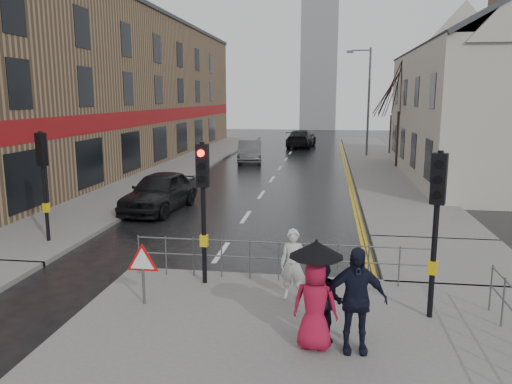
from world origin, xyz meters
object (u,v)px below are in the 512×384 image
(car_parked, at_px, (160,191))
(car_mid, at_px, (250,151))
(pedestrian_with_umbrella, at_px, (315,290))
(pedestrian_b, at_px, (323,302))
(pedestrian_d, at_px, (355,300))
(pedestrian_a, at_px, (293,264))

(car_parked, relative_size, car_mid, 1.00)
(pedestrian_with_umbrella, height_order, car_mid, pedestrian_with_umbrella)
(pedestrian_b, relative_size, car_parked, 0.33)
(car_parked, bearing_deg, pedestrian_b, -51.56)
(pedestrian_d, distance_m, car_mid, 27.10)
(pedestrian_b, xyz_separation_m, pedestrian_d, (0.55, -0.28, 0.19))
(pedestrian_b, xyz_separation_m, car_parked, (-6.68, 10.45, -0.12))
(pedestrian_b, height_order, car_mid, pedestrian_b)
(pedestrian_with_umbrella, distance_m, car_parked, 12.58)
(pedestrian_a, relative_size, car_parked, 0.34)
(pedestrian_d, xyz_separation_m, car_parked, (-7.23, 10.73, -0.30))
(car_parked, distance_m, car_mid, 15.74)
(pedestrian_with_umbrella, relative_size, car_parked, 0.43)
(pedestrian_d, xyz_separation_m, car_mid, (-5.99, 26.42, -0.33))
(pedestrian_a, bearing_deg, pedestrian_b, -63.32)
(pedestrian_a, distance_m, car_parked, 10.47)
(car_mid, bearing_deg, pedestrian_d, -84.94)
(pedestrian_b, bearing_deg, pedestrian_a, 127.85)
(pedestrian_a, relative_size, pedestrian_b, 1.04)
(pedestrian_d, bearing_deg, pedestrian_b, 148.42)
(pedestrian_a, height_order, pedestrian_d, pedestrian_d)
(pedestrian_b, relative_size, car_mid, 0.33)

